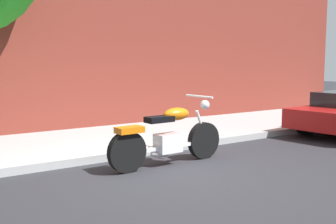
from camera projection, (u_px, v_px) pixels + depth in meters
The scene contains 3 objects.
ground_plane at pixel (169, 173), 6.59m from camera, with size 60.00×60.00×0.00m, color #28282D.
sidewalk at pixel (97, 141), 8.81m from camera, with size 19.97×3.00×0.14m, color #A3A3A3.
motorcycle at pixel (168, 138), 7.03m from camera, with size 2.30×0.70×1.17m.
Camera 1 is at (-3.66, -5.29, 1.76)m, focal length 44.15 mm.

